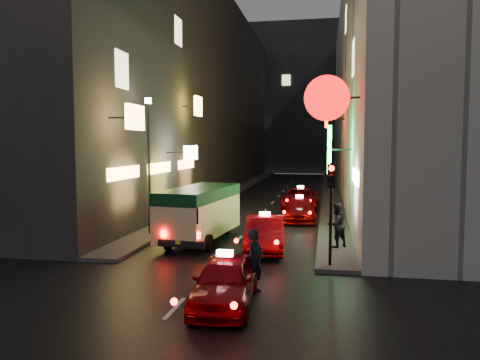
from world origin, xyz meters
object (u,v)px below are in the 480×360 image
Objects in this scene: taxi_near at (225,277)px; traffic_light at (331,192)px; lamp_post at (149,156)px; pedestrian_crossing at (255,257)px; minibus at (200,208)px.

taxi_near is 5.22m from traffic_light.
traffic_light is at bearing -28.91° from lamp_post.
taxi_near is at bearing -124.76° from traffic_light.
traffic_light is 0.56× the size of lamp_post.
taxi_near is 1.37m from pedestrian_crossing.
taxi_near is 2.35× the size of pedestrian_crossing.
pedestrian_crossing is at bearing -62.36° from minibus.
minibus is at bearing 146.28° from traffic_light.
taxi_near is at bearing -70.13° from minibus.
traffic_light is (2.77, 3.99, 1.92)m from taxi_near.
traffic_light is 9.42m from lamp_post.
pedestrian_crossing is (0.63, 1.19, 0.28)m from taxi_near.
lamp_post is (-6.06, 7.33, 2.68)m from pedestrian_crossing.
traffic_light reaches higher than taxi_near.
taxi_near is 0.79× the size of lamp_post.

